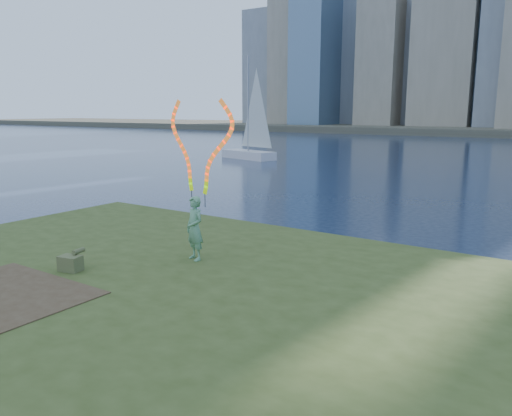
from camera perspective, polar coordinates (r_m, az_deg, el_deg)
The scene contains 5 objects.
ground at distance 10.66m, azimuth -6.71°, elevation -11.60°, with size 320.00×320.00×0.00m, color #17233A.
grassy_knoll at distance 9.07m, azimuth -16.53°, elevation -13.89°, with size 20.00×18.00×0.80m.
woman_with_ribbons at distance 11.06m, azimuth -6.93°, elevation 1.41°, with size 1.88×0.67×3.85m.
canvas_bag at distance 11.17m, azimuth -20.39°, elevation -5.86°, with size 0.51×0.57×0.43m.
sailboat at distance 42.79m, azimuth -0.64°, elevation 7.59°, with size 5.72×3.10×8.64m.
Camera 1 is at (6.48, -7.41, 4.10)m, focal length 35.00 mm.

